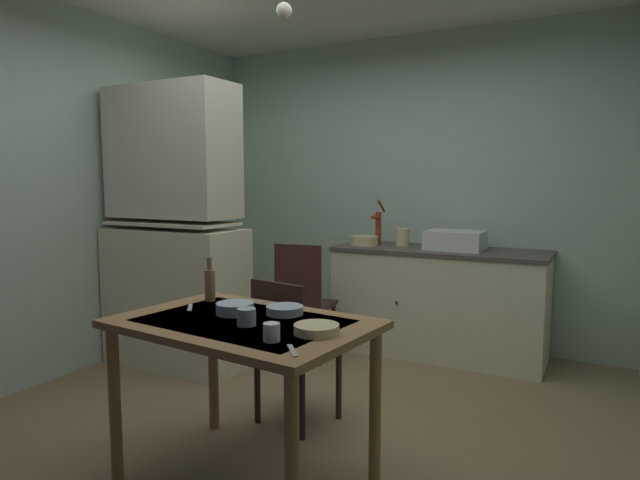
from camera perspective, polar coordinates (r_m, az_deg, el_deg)
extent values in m
plane|color=#877050|center=(3.38, -3.00, -18.44)|extent=(4.95, 4.95, 0.00)
cube|color=#AFCDB9|center=(4.92, 9.14, 5.18)|extent=(3.81, 0.10, 2.66)
cube|color=#ADCAB9|center=(4.38, -25.14, 4.55)|extent=(0.10, 4.05, 2.66)
cube|color=beige|center=(4.32, -14.82, -5.81)|extent=(1.08, 0.50, 1.05)
cube|color=beige|center=(4.24, -15.23, 8.85)|extent=(0.99, 0.42, 0.97)
cube|color=beige|center=(4.22, -15.26, 1.71)|extent=(0.97, 0.45, 0.02)
cube|color=beige|center=(4.56, 12.31, -6.51)|extent=(1.66, 0.60, 0.84)
cube|color=#524C47|center=(4.48, 12.44, -1.09)|extent=(1.69, 0.63, 0.03)
sphere|color=#2D2823|center=(4.33, 8.01, -6.52)|extent=(0.02, 0.02, 0.02)
cube|color=silver|center=(4.44, 13.98, -0.03)|extent=(0.44, 0.34, 0.15)
cube|color=black|center=(4.44, 14.00, 0.89)|extent=(0.38, 0.28, 0.01)
cylinder|color=maroon|center=(4.69, 6.13, 1.24)|extent=(0.05, 0.05, 0.28)
cylinder|color=maroon|center=(4.62, 5.82, 2.41)|extent=(0.03, 0.12, 0.03)
cylinder|color=#8C3612|center=(4.73, 6.43, 3.59)|extent=(0.02, 0.16, 0.12)
cylinder|color=beige|center=(4.64, 4.65, -0.05)|extent=(0.24, 0.24, 0.08)
cylinder|color=beige|center=(4.62, 8.64, 0.31)|extent=(0.11, 0.11, 0.15)
cube|color=#967045|center=(2.55, -8.10, -8.71)|extent=(1.23, 0.88, 0.04)
cube|color=silver|center=(2.54, -8.11, -8.34)|extent=(0.96, 0.68, 0.00)
cylinder|color=olive|center=(2.84, -20.70, -15.74)|extent=(0.06, 0.06, 0.74)
cylinder|color=olive|center=(2.15, -2.95, -22.74)|extent=(0.06, 0.06, 0.74)
cylinder|color=#9A6F40|center=(3.23, -11.13, -12.74)|extent=(0.06, 0.06, 0.74)
cylinder|color=olive|center=(2.64, 5.80, -17.02)|extent=(0.06, 0.06, 0.74)
cube|color=#312222|center=(3.24, -2.29, -11.44)|extent=(0.46, 0.46, 0.03)
cube|color=#33201E|center=(3.05, -4.58, -8.27)|extent=(0.38, 0.09, 0.41)
cylinder|color=#312222|center=(3.34, 1.98, -14.91)|extent=(0.04, 0.04, 0.41)
cylinder|color=#312222|center=(3.54, -2.61, -13.68)|extent=(0.04, 0.04, 0.41)
cylinder|color=#312222|center=(3.10, -1.88, -16.70)|extent=(0.04, 0.04, 0.41)
cylinder|color=#312222|center=(3.31, -6.58, -15.19)|extent=(0.04, 0.04, 0.41)
cube|color=#382425|center=(4.39, -1.41, -6.79)|extent=(0.45, 0.45, 0.03)
cube|color=#3A2021|center=(4.17, -2.35, -3.84)|extent=(0.38, 0.08, 0.49)
cylinder|color=#382425|center=(4.54, 1.42, -9.20)|extent=(0.04, 0.04, 0.41)
cylinder|color=#382425|center=(4.66, -2.60, -8.81)|extent=(0.04, 0.04, 0.41)
cylinder|color=#382425|center=(4.23, -0.08, -10.36)|extent=(0.04, 0.04, 0.41)
cylinder|color=#382425|center=(4.36, -4.35, -9.89)|extent=(0.04, 0.04, 0.41)
cylinder|color=beige|center=(2.30, -0.37, -9.32)|extent=(0.19, 0.19, 0.04)
cylinder|color=#9EB2C6|center=(2.63, -3.71, -7.34)|extent=(0.18, 0.18, 0.04)
cylinder|color=#9EB2C6|center=(2.66, -8.90, -7.08)|extent=(0.18, 0.18, 0.05)
cylinder|color=white|center=(2.20, -5.09, -9.60)|extent=(0.07, 0.07, 0.07)
cylinder|color=#9EB2C6|center=(2.44, -7.72, -7.99)|extent=(0.08, 0.08, 0.08)
cylinder|color=olive|center=(2.95, -11.47, -4.71)|extent=(0.06, 0.06, 0.16)
cylinder|color=olive|center=(2.93, -11.52, -2.46)|extent=(0.03, 0.03, 0.07)
cube|color=silver|center=(2.90, -7.57, -6.45)|extent=(0.18, 0.13, 0.00)
cube|color=beige|center=(2.08, -2.91, -11.49)|extent=(0.11, 0.13, 0.00)
cube|color=beige|center=(2.83, -13.46, -6.89)|extent=(0.10, 0.12, 0.00)
sphere|color=#F9EFCC|center=(3.02, -3.79, 22.88)|extent=(0.08, 0.08, 0.08)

